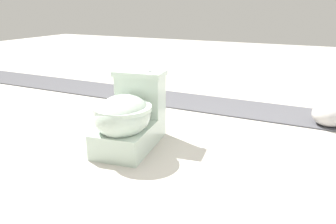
% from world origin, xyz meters
% --- Properties ---
extents(ground_plane, '(14.00, 14.00, 0.00)m').
position_xyz_m(ground_plane, '(0.00, 0.00, 0.00)').
color(ground_plane, '#B7B2A8').
extents(gravel_strip, '(0.56, 8.00, 0.01)m').
position_xyz_m(gravel_strip, '(-1.26, 0.50, 0.01)').
color(gravel_strip, '#4C4C51').
rests_on(gravel_strip, ground).
extents(toilet, '(0.68, 0.46, 0.52)m').
position_xyz_m(toilet, '(-0.05, -0.09, 0.22)').
color(toilet, '#B2C6B7').
rests_on(toilet, ground).
extents(boulder_near, '(0.37, 0.36, 0.20)m').
position_xyz_m(boulder_near, '(-1.12, 1.19, 0.10)').
color(boulder_near, '#B7B2AD').
rests_on(boulder_near, ground).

